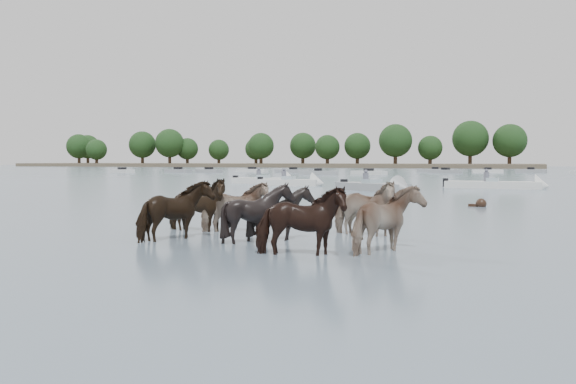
% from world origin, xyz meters
% --- Properties ---
extents(ground, '(400.00, 400.00, 0.00)m').
position_xyz_m(ground, '(0.00, 0.00, 0.00)').
color(ground, slate).
rests_on(ground, ground).
extents(shoreline, '(160.00, 30.00, 1.00)m').
position_xyz_m(shoreline, '(-70.00, 150.00, 0.50)').
color(shoreline, '#4C4233').
rests_on(shoreline, ground).
extents(pony_herd, '(7.26, 4.83, 1.61)m').
position_xyz_m(pony_herd, '(1.93, -0.47, 0.62)').
color(pony_herd, black).
rests_on(pony_herd, ground).
extents(swimming_pony, '(0.72, 0.44, 0.44)m').
position_xyz_m(swimming_pony, '(5.62, 12.35, 0.10)').
color(swimming_pony, black).
rests_on(swimming_pony, ground).
extents(motorboat_a, '(5.21, 2.14, 1.92)m').
position_xyz_m(motorboat_a, '(-8.72, 28.51, 0.23)').
color(motorboat_a, silver).
rests_on(motorboat_a, ground).
extents(motorboat_b, '(5.71, 4.33, 1.92)m').
position_xyz_m(motorboat_b, '(-1.14, 23.19, 0.22)').
color(motorboat_b, gray).
rests_on(motorboat_b, ground).
extents(motorboat_c, '(6.86, 1.68, 1.92)m').
position_xyz_m(motorboat_c, '(5.83, 29.70, 0.22)').
color(motorboat_c, silver).
rests_on(motorboat_c, ground).
extents(motorboat_f, '(5.63, 1.81, 1.92)m').
position_xyz_m(motorboat_f, '(-12.14, 31.35, 0.23)').
color(motorboat_f, silver).
rests_on(motorboat_f, ground).
extents(distant_flotilla, '(104.77, 30.98, 0.93)m').
position_xyz_m(distant_flotilla, '(-1.44, 75.67, 0.26)').
color(distant_flotilla, silver).
rests_on(distant_flotilla, ground).
extents(treeline, '(149.21, 21.41, 12.50)m').
position_xyz_m(treeline, '(-67.68, 151.20, 6.57)').
color(treeline, '#382619').
rests_on(treeline, ground).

